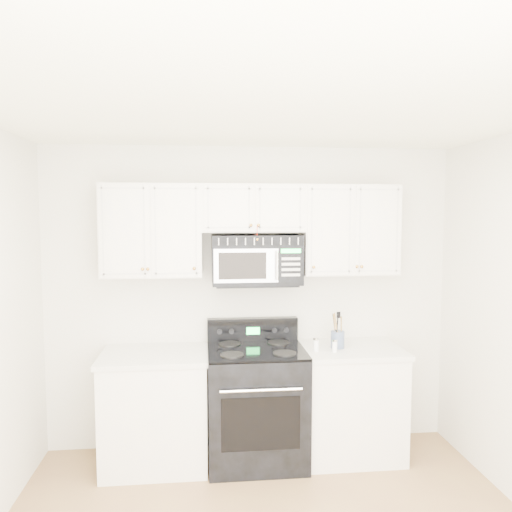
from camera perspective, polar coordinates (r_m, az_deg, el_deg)
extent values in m
cube|color=white|center=(2.63, 3.14, 17.31)|extent=(3.50, 3.50, 0.01)
cube|color=beige|center=(4.37, -0.63, -4.77)|extent=(3.50, 0.01, 2.60)
cube|color=white|center=(4.30, -11.36, -16.97)|extent=(0.82, 0.63, 0.88)
cube|color=silver|center=(4.15, -11.47, -11.06)|extent=(0.86, 0.65, 0.04)
cube|color=black|center=(4.49, -11.22, -21.40)|extent=(0.82, 0.55, 0.10)
cube|color=white|center=(4.45, 10.54, -16.18)|extent=(0.82, 0.63, 0.88)
cube|color=silver|center=(4.30, 10.64, -10.46)|extent=(0.86, 0.65, 0.04)
cube|color=black|center=(4.64, 10.31, -20.51)|extent=(0.82, 0.55, 0.10)
cube|color=black|center=(4.27, 0.02, -16.71)|extent=(0.79, 0.67, 0.92)
cube|color=black|center=(3.97, 0.57, -18.64)|extent=(0.60, 0.01, 0.41)
cylinder|color=white|center=(3.84, 0.62, -15.10)|extent=(0.62, 0.02, 0.02)
cube|color=black|center=(4.13, 0.02, -10.69)|extent=(0.79, 0.67, 0.02)
cube|color=black|center=(4.39, -0.40, -8.42)|extent=(0.79, 0.08, 0.21)
cube|color=#24FF57|center=(4.34, -0.34, -8.56)|extent=(0.11, 0.00, 0.06)
cube|color=white|center=(4.14, -11.79, 2.88)|extent=(0.80, 0.33, 0.75)
cube|color=white|center=(4.30, 10.53, 2.97)|extent=(0.80, 0.33, 0.75)
cube|color=white|center=(4.14, -0.42, 5.47)|extent=(0.84, 0.33, 0.39)
sphere|color=#BA8230|center=(3.98, -12.27, -1.47)|extent=(0.03, 0.03, 0.03)
sphere|color=#BA8230|center=(3.96, -7.08, -1.43)|extent=(0.03, 0.03, 0.03)
sphere|color=#BA8230|center=(4.06, 6.61, -1.27)|extent=(0.03, 0.03, 0.03)
sphere|color=#BA8230|center=(4.15, 11.47, -1.20)|extent=(0.03, 0.03, 0.03)
sphere|color=#BA8230|center=(3.95, -0.58, 3.54)|extent=(0.03, 0.03, 0.03)
sphere|color=#BA8230|center=(3.96, 0.28, 3.54)|extent=(0.03, 0.03, 0.03)
cylinder|color=red|center=(3.96, 0.13, 2.76)|extent=(0.00, 0.00, 0.11)
sphere|color=#BA8230|center=(3.96, 0.13, 1.91)|extent=(0.04, 0.04, 0.04)
cube|color=black|center=(4.14, 0.03, -0.37)|extent=(0.74, 0.37, 0.41)
cube|color=beige|center=(3.96, 0.31, 1.70)|extent=(0.72, 0.01, 0.07)
cube|color=#A7A7AC|center=(3.95, -1.12, -1.12)|extent=(0.51, 0.01, 0.27)
cube|color=black|center=(3.94, -1.55, -1.14)|extent=(0.38, 0.01, 0.21)
cube|color=black|center=(4.00, 3.99, -1.06)|extent=(0.20, 0.01, 0.27)
cube|color=#24FF57|center=(3.98, 4.02, 0.59)|extent=(0.16, 0.00, 0.03)
cylinder|color=white|center=(3.94, 2.43, -1.14)|extent=(0.02, 0.02, 0.23)
cylinder|color=slate|center=(4.24, 9.30, -9.40)|extent=(0.11, 0.11, 0.14)
cylinder|color=olive|center=(4.24, 9.72, -8.44)|extent=(0.01, 0.01, 0.24)
cylinder|color=black|center=(4.25, 9.02, -8.27)|extent=(0.01, 0.01, 0.26)
cylinder|color=olive|center=(4.19, 9.22, -8.31)|extent=(0.01, 0.01, 0.28)
cylinder|color=black|center=(4.24, 9.72, -8.44)|extent=(0.01, 0.01, 0.24)
cylinder|color=olive|center=(4.25, 9.01, -8.27)|extent=(0.01, 0.01, 0.26)
cylinder|color=black|center=(4.19, 9.23, -8.31)|extent=(0.01, 0.01, 0.28)
cylinder|color=white|center=(4.13, 6.88, -10.12)|extent=(0.04, 0.04, 0.09)
cylinder|color=white|center=(4.11, 6.89, -9.37)|extent=(0.05, 0.05, 0.02)
cylinder|color=white|center=(4.13, 8.98, -10.19)|extent=(0.04, 0.04, 0.09)
cylinder|color=white|center=(4.12, 8.99, -9.49)|extent=(0.04, 0.04, 0.02)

